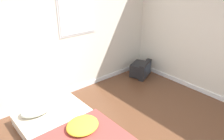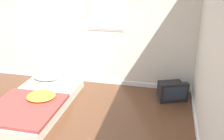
% 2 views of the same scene
% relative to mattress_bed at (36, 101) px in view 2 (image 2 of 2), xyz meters
% --- Properties ---
extents(wall_back, '(7.59, 0.08, 2.60)m').
position_rel_mattress_bed_xyz_m(wall_back, '(0.21, 1.34, 1.17)').
color(wall_back, silver).
rests_on(wall_back, ground_plane).
extents(wall_right, '(0.08, 7.31, 2.60)m').
position_rel_mattress_bed_xyz_m(wall_right, '(2.82, -1.15, 1.17)').
color(wall_right, silver).
rests_on(wall_right, ground_plane).
extents(mattress_bed, '(1.15, 2.04, 0.32)m').
position_rel_mattress_bed_xyz_m(mattress_bed, '(0.00, 0.00, 0.00)').
color(mattress_bed, beige).
rests_on(mattress_bed, ground_plane).
extents(crt_tv, '(0.60, 0.52, 0.37)m').
position_rel_mattress_bed_xyz_m(crt_tv, '(2.39, 0.89, 0.06)').
color(crt_tv, black).
rests_on(crt_tv, ground_plane).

